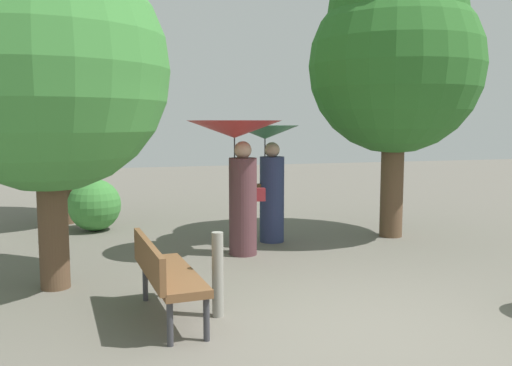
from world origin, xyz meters
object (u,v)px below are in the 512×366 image
object	(u,v)px
person_right	(268,163)
tree_mid_left	(57,46)
path_marker_post	(218,275)
park_bench	(164,271)
tree_near_right	(396,52)
tree_near_left	(46,50)
person_left	(238,156)

from	to	relation	value
person_right	tree_mid_left	size ratio (longest dim) A/B	0.36
path_marker_post	park_bench	bearing A→B (deg)	174.62
tree_near_right	path_marker_post	distance (m)	5.60
park_bench	tree_mid_left	xyz separation A→B (m)	(-1.33, 5.94, 2.97)
tree_near_right	path_marker_post	bearing A→B (deg)	-140.96
tree_near_left	path_marker_post	distance (m)	3.31
park_bench	tree_near_right	xyz separation A→B (m)	(4.32, 3.01, 2.70)
tree_near_left	tree_near_right	bearing A→B (deg)	15.91
person_left	path_marker_post	distance (m)	2.85
tree_near_right	person_right	bearing A→B (deg)	175.23
tree_near_left	tree_near_right	world-z (taller)	tree_near_right
park_bench	tree_near_left	size ratio (longest dim) A/B	0.34
tree_near_right	path_marker_post	size ratio (longest dim) A/B	5.55
person_left	park_bench	distance (m)	2.99
park_bench	path_marker_post	world-z (taller)	path_marker_post
person_right	tree_mid_left	bearing A→B (deg)	53.30
person_right	path_marker_post	xyz separation A→B (m)	(-1.56, -3.25, -0.89)
tree_mid_left	path_marker_post	distance (m)	6.97
person_right	tree_near_left	size ratio (longest dim) A/B	0.44
park_bench	tree_mid_left	world-z (taller)	tree_mid_left
person_right	tree_near_right	xyz separation A→B (m)	(2.22, -0.19, 1.88)
tree_near_left	tree_mid_left	xyz separation A→B (m)	(-0.17, 4.48, 0.63)
person_left	path_marker_post	world-z (taller)	person_left
tree_mid_left	path_marker_post	size ratio (longest dim) A/B	6.13
person_left	tree_near_left	world-z (taller)	tree_near_left
person_left	tree_mid_left	bearing A→B (deg)	39.81
park_bench	tree_near_left	world-z (taller)	tree_near_left
tree_near_left	tree_near_right	size ratio (longest dim) A/B	0.91
tree_mid_left	path_marker_post	world-z (taller)	tree_mid_left
person_left	tree_near_right	bearing A→B (deg)	-77.30
person_right	tree_near_right	size ratio (longest dim) A/B	0.40
person_right	person_left	bearing A→B (deg)	138.10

